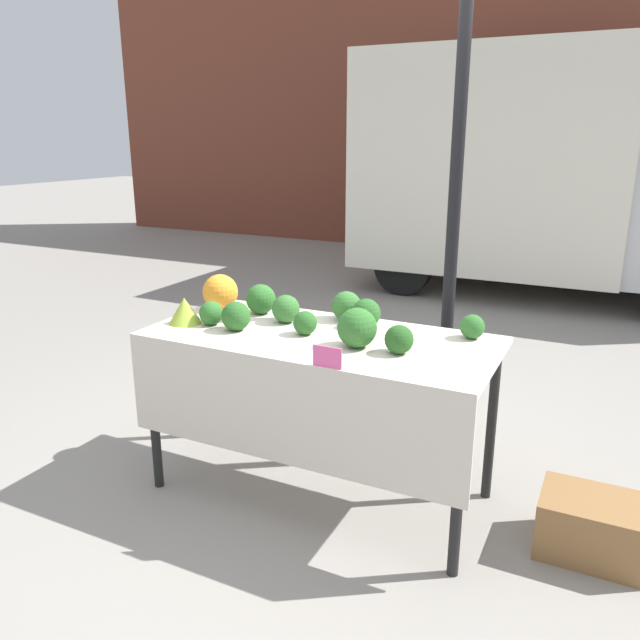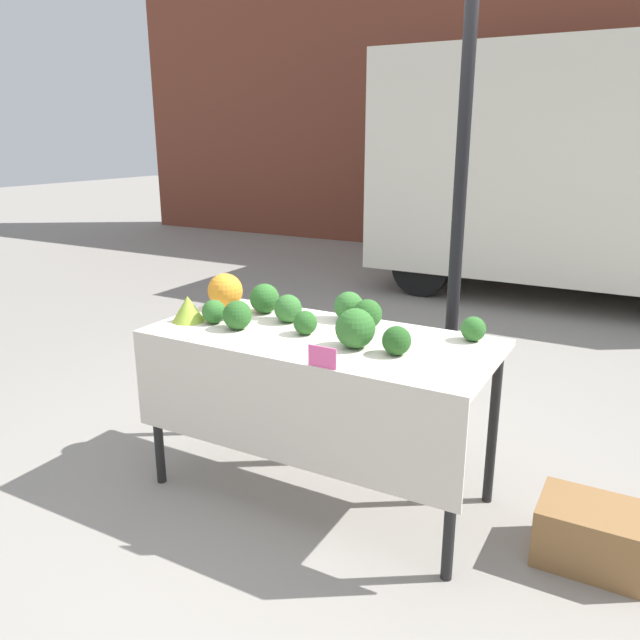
{
  "view_description": "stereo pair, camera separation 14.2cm",
  "coord_description": "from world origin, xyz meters",
  "px_view_note": "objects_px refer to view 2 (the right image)",
  "views": [
    {
      "loc": [
        1.31,
        -2.67,
        1.85
      ],
      "look_at": [
        0.0,
        0.0,
        0.97
      ],
      "focal_mm": 35.0,
      "sensor_mm": 36.0,
      "label": 1
    },
    {
      "loc": [
        1.44,
        -2.6,
        1.85
      ],
      "look_at": [
        0.0,
        0.0,
        0.97
      ],
      "focal_mm": 35.0,
      "sensor_mm": 36.0,
      "label": 2
    }
  ],
  "objects_px": {
    "parked_truck": "(563,171)",
    "produce_crate": "(591,534)",
    "orange_cauliflower": "(225,291)",
    "price_sign": "(322,357)"
  },
  "relations": [
    {
      "from": "orange_cauliflower",
      "to": "price_sign",
      "type": "height_order",
      "value": "orange_cauliflower"
    },
    {
      "from": "price_sign",
      "to": "produce_crate",
      "type": "bearing_deg",
      "value": 22.92
    },
    {
      "from": "parked_truck",
      "to": "orange_cauliflower",
      "type": "height_order",
      "value": "parked_truck"
    },
    {
      "from": "orange_cauliflower",
      "to": "parked_truck",
      "type": "bearing_deg",
      "value": 78.4
    },
    {
      "from": "price_sign",
      "to": "produce_crate",
      "type": "xyz_separation_m",
      "value": [
        1.12,
        0.47,
        -0.8
      ]
    },
    {
      "from": "parked_truck",
      "to": "produce_crate",
      "type": "relative_size",
      "value": 9.51
    },
    {
      "from": "orange_cauliflower",
      "to": "price_sign",
      "type": "relative_size",
      "value": 1.48
    },
    {
      "from": "parked_truck",
      "to": "orange_cauliflower",
      "type": "distance_m",
      "value": 5.22
    },
    {
      "from": "orange_cauliflower",
      "to": "produce_crate",
      "type": "xyz_separation_m",
      "value": [
        2.08,
        -0.11,
        -0.85
      ]
    },
    {
      "from": "price_sign",
      "to": "orange_cauliflower",
      "type": "bearing_deg",
      "value": 148.77
    }
  ]
}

